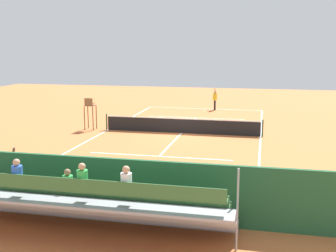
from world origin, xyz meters
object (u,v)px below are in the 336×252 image
umpire_chair (90,110)px  line_judge (9,172)px  tennis_net (182,125)px  tennis_ball_near (232,113)px  bleacher_stand (83,203)px  tennis_ball_far (213,116)px  equipment_bag (109,204)px  tennis_racket (206,111)px  courtside_bench (159,196)px  tennis_player (215,98)px

umpire_chair → line_judge: umpire_chair is taller
line_judge → tennis_net: bearing=-106.3°
umpire_chair → tennis_ball_near: size_ratio=32.42×
line_judge → bleacher_stand: bearing=150.7°
line_judge → tennis_ball_far: bearing=-104.3°
bleacher_stand → tennis_ball_far: (-1.30, -22.19, -0.90)m
equipment_bag → tennis_racket: size_ratio=1.54×
equipment_bag → line_judge: 3.96m
tennis_ball_near → line_judge: 22.82m
courtside_bench → equipment_bag: size_ratio=2.00×
tennis_racket → tennis_player: bearing=-130.6°
bleacher_stand → umpire_chair: 16.41m
courtside_bench → tennis_racket: size_ratio=3.08×
umpire_chair → tennis_racket: size_ratio=3.67×
tennis_player → line_judge: size_ratio=1.00×
tennis_net → umpire_chair: umpire_chair is taller
line_judge → courtside_bench: bearing=179.8°
tennis_racket → line_judge: bearing=79.8°
bleacher_stand → courtside_bench: bearing=-130.7°
bleacher_stand → line_judge: (3.81, -2.13, 0.08)m
tennis_ball_far → tennis_player: bearing=-85.6°
umpire_chair → tennis_ball_far: size_ratio=32.42×
tennis_racket → line_judge: size_ratio=0.30×
equipment_bag → tennis_ball_near: equipment_bag is taller
bleacher_stand → tennis_ball_far: 22.25m
equipment_bag → tennis_racket: bearing=-90.7°
courtside_bench → tennis_player: tennis_player is taller
umpire_chair → courtside_bench: bearing=121.2°
tennis_ball_far → line_judge: line_judge is taller
tennis_net → line_judge: (3.87, 13.25, 0.51)m
tennis_net → courtside_bench: 13.39m
tennis_net → equipment_bag: bearing=90.0°
tennis_player → line_judge: 24.25m
courtside_bench → tennis_racket: (1.47, -23.01, -0.54)m
tennis_player → line_judge: (4.82, 23.77, 0.00)m
line_judge → tennis_racket: bearing=-100.2°
tennis_ball_near → tennis_ball_far: (1.34, 1.81, 0.00)m
tennis_player → tennis_ball_near: bearing=130.6°
bleacher_stand → equipment_bag: 2.12m
tennis_racket → tennis_ball_near: (-2.30, 1.11, 0.02)m
equipment_bag → tennis_ball_far: 20.25m
tennis_player → line_judge: bearing=78.5°
umpire_chair → tennis_ball_near: (-8.78, -8.78, -1.28)m
bleacher_stand → courtside_bench: bleacher_stand is taller
umpire_chair → bleacher_stand: bearing=112.0°
umpire_chair → tennis_racket: 11.90m
tennis_net → line_judge: 13.81m
courtside_bench → tennis_net: bearing=-82.5°
tennis_player → tennis_ball_near: 2.69m
umpire_chair → tennis_ball_near: 12.48m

